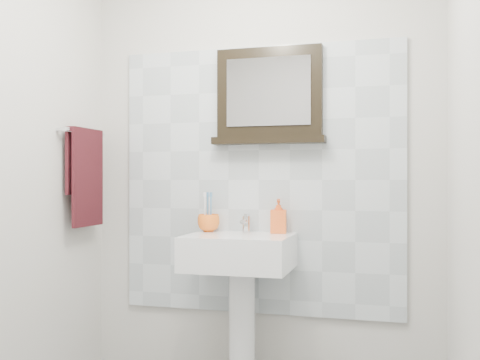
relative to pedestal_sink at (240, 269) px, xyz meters
name	(u,v)px	position (x,y,z in m)	size (l,w,h in m)	color
back_wall	(260,162)	(0.05, 0.23, 0.57)	(2.00, 0.01, 2.50)	beige
right_wall	(476,150)	(1.05, -0.87, 0.57)	(0.01, 2.20, 2.50)	beige
splashback	(259,180)	(0.05, 0.21, 0.47)	(1.60, 0.02, 1.50)	silver
pedestal_sink	(240,269)	(0.00, 0.00, 0.00)	(0.55, 0.44, 0.96)	white
toothbrush_cup	(209,223)	(-0.21, 0.12, 0.23)	(0.12, 0.12, 0.10)	orange
toothbrushes	(208,210)	(-0.22, 0.12, 0.31)	(0.05, 0.04, 0.21)	white
soap_dispenser	(279,216)	(0.18, 0.14, 0.28)	(0.08, 0.09, 0.19)	red
framed_mirror	(269,98)	(0.12, 0.19, 0.93)	(0.63, 0.11, 0.54)	black
towel_bar	(84,132)	(-0.89, -0.05, 0.74)	(0.07, 0.40, 0.03)	silver
hand_towel	(85,169)	(-0.89, -0.05, 0.53)	(0.06, 0.30, 0.55)	#340E13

